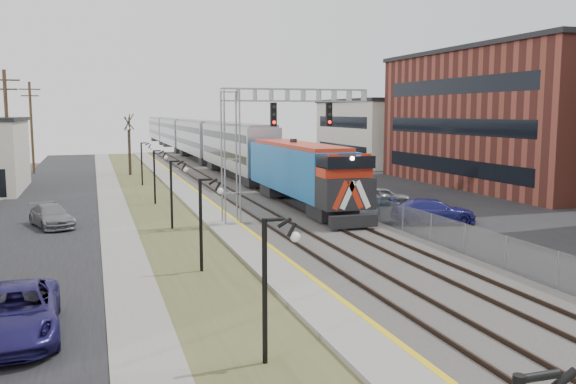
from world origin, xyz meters
name	(u,v)px	position (x,y,z in m)	size (l,w,h in m)	color
street_west	(42,216)	(-11.50, 35.00, 0.02)	(7.00, 120.00, 0.04)	black
sidewalk	(114,213)	(-7.00, 35.00, 0.04)	(2.00, 120.00, 0.08)	gray
grass_median	(160,210)	(-4.00, 35.00, 0.03)	(4.00, 120.00, 0.06)	#474F2A
platform	(203,207)	(-1.00, 35.00, 0.12)	(2.00, 120.00, 0.24)	gray
ballast_bed	(271,204)	(4.00, 35.00, 0.10)	(8.00, 120.00, 0.20)	#595651
parking_lot	(418,198)	(16.00, 35.00, 0.02)	(16.00, 120.00, 0.04)	black
platform_edge	(215,205)	(-0.12, 35.00, 0.24)	(0.24, 120.00, 0.01)	gold
track_near	(244,203)	(2.00, 35.00, 0.28)	(1.58, 120.00, 0.15)	#2D2119
track_far	(291,201)	(5.50, 35.00, 0.28)	(1.58, 120.00, 0.15)	#2D2119
train	(194,139)	(5.50, 79.60, 2.94)	(3.00, 108.65, 5.33)	#145DA5
signal_gantry	(259,132)	(1.22, 27.99, 5.59)	(9.00, 1.07, 8.15)	gray
lampposts	(200,225)	(-4.00, 18.29, 2.00)	(0.14, 62.14, 4.00)	black
fence	(325,192)	(8.20, 35.00, 0.80)	(0.04, 120.00, 1.60)	gray
bare_trees	(27,170)	(-12.66, 38.91, 2.70)	(12.30, 42.30, 5.95)	#382D23
car_lot_d	(433,212)	(11.30, 24.94, 0.74)	(2.07, 5.10, 1.48)	navy
car_lot_e	(384,197)	(11.82, 32.57, 0.65)	(1.54, 3.82, 1.30)	gray
car_street_a	(14,314)	(-10.61, 12.11, 0.77)	(2.55, 5.53, 1.54)	#1D1753
car_street_b	(51,217)	(-10.67, 30.77, 0.65)	(1.81, 4.46, 1.29)	slate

